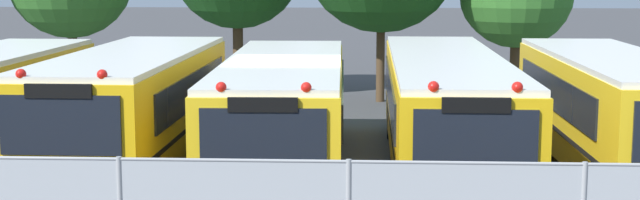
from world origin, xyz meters
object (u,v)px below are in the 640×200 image
(school_bus_1, at_px, (133,106))
(school_bus_3, at_px, (445,108))
(school_bus_2, at_px, (284,109))
(school_bus_4, at_px, (613,109))

(school_bus_1, distance_m, school_bus_3, 6.82)
(school_bus_2, distance_m, school_bus_3, 3.52)
(school_bus_1, relative_size, school_bus_2, 0.90)
(school_bus_2, bearing_deg, school_bus_3, 177.97)
(school_bus_2, bearing_deg, school_bus_4, 177.69)
(school_bus_1, height_order, school_bus_4, school_bus_1)
(school_bus_1, bearing_deg, school_bus_2, -176.06)
(school_bus_1, height_order, school_bus_2, school_bus_1)
(school_bus_2, height_order, school_bus_4, school_bus_4)
(school_bus_2, relative_size, school_bus_3, 0.92)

